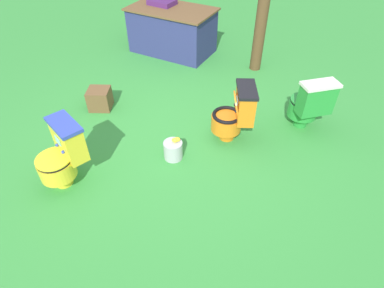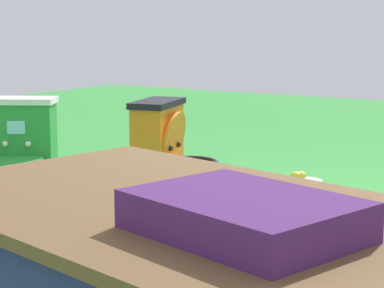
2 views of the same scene
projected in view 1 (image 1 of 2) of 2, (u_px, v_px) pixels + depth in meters
ground at (172, 138)px, 4.04m from camera, size 14.00×14.00×0.00m
toilet_green at (309, 104)px, 3.96m from camera, size 0.59×0.63×0.73m
toilet_orange at (235, 114)px, 3.80m from camera, size 0.58×0.51×0.73m
toilet_yellow at (62, 155)px, 3.26m from camera, size 0.60×0.63×0.73m
vendor_table at (172, 30)px, 5.68m from camera, size 1.61×1.16×0.85m
wooden_post at (262, 13)px, 4.83m from camera, size 0.18×0.18×1.83m
small_crate at (100, 99)px, 4.46m from camera, size 0.36×0.35×0.29m
lemon_bucket at (173, 150)px, 3.70m from camera, size 0.22×0.22×0.28m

